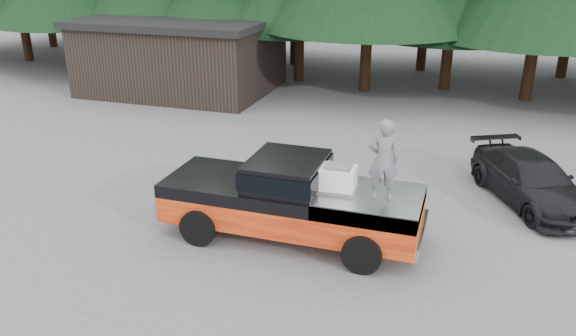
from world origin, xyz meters
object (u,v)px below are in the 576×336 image
(air_compressor, at_px, (338,179))
(utility_building, at_px, (182,54))
(man_on_bed, at_px, (383,160))
(parked_car, at_px, (531,180))
(pickup_truck, at_px, (291,210))

(air_compressor, distance_m, utility_building, 15.71)
(man_on_bed, bearing_deg, parked_car, -144.68)
(pickup_truck, bearing_deg, air_compressor, -1.23)
(pickup_truck, bearing_deg, man_on_bed, -4.81)
(air_compressor, height_order, man_on_bed, man_on_bed)
(parked_car, bearing_deg, utility_building, 122.80)
(pickup_truck, relative_size, man_on_bed, 3.43)
(air_compressor, xyz_separation_m, parked_car, (4.27, 3.77, -0.97))
(pickup_truck, xyz_separation_m, parked_car, (5.34, 3.75, -0.05))
(air_compressor, height_order, parked_car, air_compressor)
(parked_car, height_order, utility_building, utility_building)
(man_on_bed, relative_size, parked_car, 0.41)
(air_compressor, relative_size, parked_car, 0.18)
(parked_car, bearing_deg, air_compressor, -166.20)
(air_compressor, bearing_deg, utility_building, 127.91)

